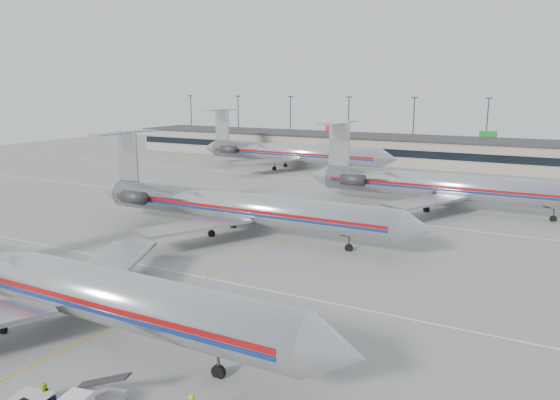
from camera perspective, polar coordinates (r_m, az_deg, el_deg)
The scene contains 10 objects.
ground at distance 44.73m, azimuth -15.37°, elevation -11.66°, with size 260.00×260.00×0.00m, color gray.
apron_markings at distance 51.78m, azimuth -7.61°, elevation -8.08°, with size 160.00×0.15×0.02m, color silver.
terminal at distance 131.12m, azimuth 15.84°, elevation 4.92°, with size 162.00×17.00×6.25m.
light_mast_row at distance 144.32m, azimuth 17.25°, elevation 7.57°, with size 163.60×0.40×15.28m.
jet_foreground at distance 43.78m, azimuth -23.28°, elevation -7.65°, with size 47.71×28.09×12.49m.
jet_second_row at distance 65.75m, azimuth -4.65°, elevation -0.64°, with size 45.68×26.90×11.96m.
jet_third_row at distance 82.10m, azimuth 16.97°, elevation 1.43°, with size 45.36×27.90×12.40m.
jet_back_row at distance 118.99m, azimuth 0.89°, elevation 5.00°, with size 47.03×28.93×12.86m.
belt_loader at distance 34.10m, azimuth -18.43°, elevation -18.59°, with size 3.82×1.90×1.95m.
ramp_worker_far at distance 34.16m, azimuth -23.35°, elevation -18.38°, with size 0.78×0.61×1.61m, color #A2DA14.
Camera 1 is at (29.26, -29.06, 17.32)m, focal length 35.00 mm.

